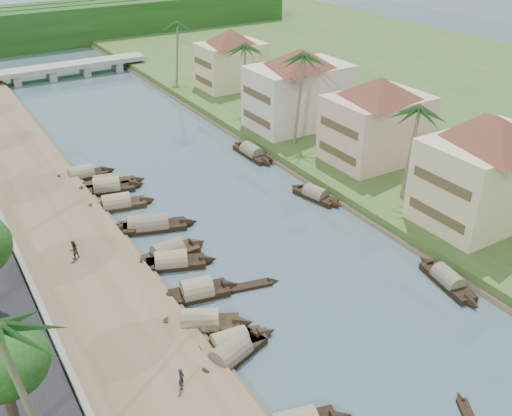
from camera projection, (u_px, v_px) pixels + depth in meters
ground at (304, 277)px, 48.21m from camera, size 220.00×220.00×0.00m
left_bank at (51, 222)px, 55.64m from camera, size 10.00×180.00×0.80m
right_bank at (334, 148)px, 71.62m from camera, size 16.00×180.00×1.20m
retaining_wall at (4, 225)px, 53.26m from camera, size 0.40×180.00×1.10m
treeline at (30, 28)px, 121.15m from camera, size 120.00×14.00×8.00m
bridge at (67, 68)px, 101.28m from camera, size 28.00×4.00×2.40m
building_near at (488, 168)px, 52.38m from camera, size 14.85×14.85×10.20m
building_mid at (377, 118)px, 64.93m from camera, size 14.11×14.11×9.70m
building_far at (299, 87)px, 74.83m from camera, size 15.59×15.59×10.20m
building_distant at (231, 58)px, 90.50m from camera, size 12.62×12.62×9.20m
sampan_2 at (230, 343)px, 40.48m from camera, size 7.48×2.32×1.98m
sampan_3 at (231, 355)px, 39.40m from camera, size 8.11×4.04×2.16m
sampan_4 at (201, 323)px, 42.33m from camera, size 7.93×5.35×2.28m
sampan_5 at (197, 292)px, 45.71m from camera, size 7.43×3.15×2.30m
sampan_6 at (168, 253)px, 50.66m from camera, size 7.98×2.47×2.33m
sampan_7 at (171, 262)px, 49.41m from camera, size 8.17×4.54×2.17m
sampan_8 at (140, 226)px, 54.94m from camera, size 6.02×4.34×1.94m
sampan_9 at (152, 226)px, 54.95m from camera, size 9.18×4.55×2.29m
sampan_10 at (117, 204)px, 58.78m from camera, size 8.43×3.38×2.27m
sampan_11 at (107, 188)px, 62.12m from camera, size 8.47×3.78×2.36m
sampan_12 at (108, 183)px, 63.19m from camera, size 8.71×3.43×2.06m
sampan_13 at (82, 175)px, 65.05m from camera, size 8.07×2.19×2.19m
sampan_14 at (448, 280)px, 47.10m from camera, size 2.90×8.05×1.96m
sampan_15 at (315, 195)px, 60.63m from camera, size 3.05×7.31×1.96m
sampan_16 at (252, 153)px, 70.68m from camera, size 1.99×8.90×2.17m
canoe_1 at (248, 286)px, 46.89m from camera, size 5.68×2.16×0.91m
canoe_2 at (130, 204)px, 59.46m from camera, size 5.12×1.03×0.74m
palm_1 at (415, 111)px, 54.28m from camera, size 3.20×3.20×10.97m
palm_2 at (299, 57)px, 66.44m from camera, size 3.20×3.20×12.50m
palm_3 at (244, 47)px, 78.32m from camera, size 3.20×3.20×10.79m
palm_4 at (15, 326)px, 25.15m from camera, size 3.20×3.20×11.99m
palm_7 at (174, 25)px, 91.55m from camera, size 3.20×3.20×10.88m
tree_6 at (318, 79)px, 79.17m from camera, size 4.60×4.60×6.90m
person_near at (181, 379)px, 35.90m from camera, size 0.65×0.68×1.56m
person_far at (74, 250)px, 48.91m from camera, size 1.00×0.88×1.73m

